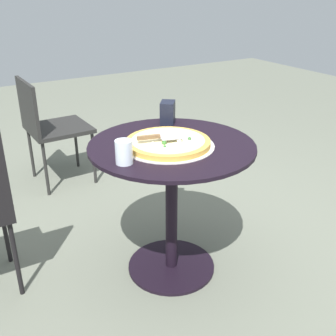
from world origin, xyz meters
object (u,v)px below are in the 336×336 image
pizza_on_tray (168,143)px  napkin_dispenser (168,113)px  patio_chair_far (48,123)px  drinking_cup (124,152)px  patio_table (172,184)px  pizza_server (159,137)px

pizza_on_tray → napkin_dispenser: size_ratio=3.62×
patio_chair_far → drinking_cup: bearing=177.8°
napkin_dispenser → patio_chair_far: (1.11, 0.38, -0.31)m
napkin_dispenser → patio_chair_far: 1.22m
pizza_on_tray → patio_table: bearing=-64.3°
pizza_server → patio_chair_far: (1.41, 0.16, -0.31)m
pizza_server → napkin_dispenser: (0.29, -0.22, 0.01)m
patio_table → patio_chair_far: bearing=9.8°
drinking_cup → napkin_dispenser: 0.58m
patio_chair_far → pizza_server: bearing=-173.4°
patio_table → pizza_server: bearing=100.5°
pizza_server → napkin_dispenser: napkin_dispenser is taller
patio_table → pizza_server: size_ratio=3.81×
pizza_on_tray → pizza_server: 0.06m
napkin_dispenser → drinking_cup: bearing=168.1°
pizza_server → drinking_cup: 0.23m
pizza_on_tray → napkin_dispenser: (0.29, -0.17, 0.05)m
pizza_on_tray → pizza_server: size_ratio=2.08×
pizza_server → pizza_on_tray: bearing=-89.6°
drinking_cup → patio_chair_far: (1.49, -0.06, -0.30)m
patio_table → napkin_dispenser: bearing=-27.0°
pizza_server → patio_chair_far: 1.45m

